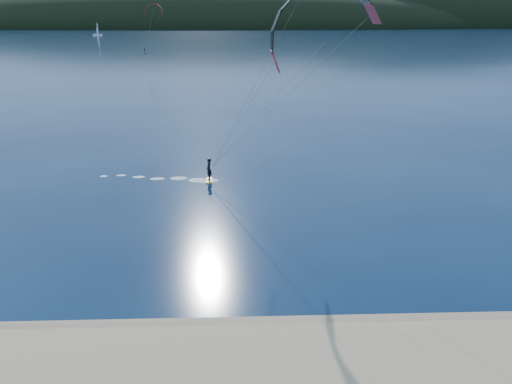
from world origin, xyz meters
TOP-DOWN VIEW (x-y plane):
  - wet_sand at (0.00, 4.50)m, footprint 220.00×2.50m
  - headland at (0.63, 745.28)m, footprint 1200.00×310.00m
  - kitesurfer_near at (6.78, 23.87)m, footprint 24.50×6.63m
  - kitesurfer_far at (-33.08, 198.35)m, footprint 9.44×6.00m
  - sailboat at (-111.94, 407.12)m, footprint 7.41×4.72m

SIDE VIEW (x-z plane):
  - headland at x=0.63m, z-range -70.00..70.00m
  - wet_sand at x=0.00m, z-range 0.00..0.10m
  - sailboat at x=-111.94m, z-range -4.46..6.00m
  - kitesurfer_near at x=6.78m, z-range 3.62..19.76m
  - kitesurfer_far at x=-33.08m, z-range 6.61..24.14m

